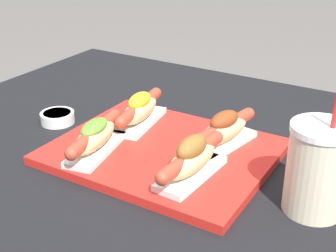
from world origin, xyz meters
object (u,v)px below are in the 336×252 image
Objects in this scene: hot_dog_0 at (95,137)px; hot_dog_3 at (224,130)px; hot_dog_2 at (140,110)px; drink_cup at (318,169)px; serving_tray at (163,152)px; sauce_bowl at (57,117)px; hot_dog_1 at (191,159)px.

hot_dog_3 is (0.20, 0.15, 0.00)m from hot_dog_0.
drink_cup is at bearing -13.79° from hot_dog_2.
hot_dog_0 is 0.99× the size of hot_dog_2.
hot_dog_0 is at bearing -142.97° from hot_dog_3.
serving_tray is 0.13m from hot_dog_3.
sauce_bowl is (-0.19, 0.09, -0.04)m from hot_dog_0.
sauce_bowl is 0.61m from drink_cup.
sauce_bowl is at bearing -171.05° from hot_dog_3.
hot_dog_1 is at bearing -169.85° from drink_cup.
hot_dog_2 is (-0.20, 0.14, -0.00)m from hot_dog_1.
hot_dog_2 is 2.59× the size of sauce_bowl.
hot_dog_0 is at bearing -175.80° from hot_dog_1.
hot_dog_1 is 0.40m from sauce_bowl.
hot_dog_2 is at bearing 145.82° from hot_dog_1.
hot_dog_1 is 1.01× the size of hot_dog_2.
drink_cup is (0.31, -0.03, 0.07)m from serving_tray.
drink_cup reaches higher than hot_dog_0.
hot_dog_2 is at bearing 179.97° from hot_dog_3.
hot_dog_1 is (0.21, 0.02, 0.00)m from hot_dog_0.
drink_cup is (0.60, -0.04, 0.06)m from sauce_bowl.
serving_tray is at bearing 38.37° from hot_dog_0.
hot_dog_1 reaches higher than hot_dog_0.
hot_dog_1 reaches higher than hot_dog_3.
serving_tray is 0.13m from hot_dog_2.
sauce_bowl is at bearing 176.27° from drink_cup.
hot_dog_1 is at bearing -34.18° from hot_dog_2.
hot_dog_3 is 0.94× the size of drink_cup.
hot_dog_0 reaches higher than sauce_bowl.
hot_dog_2 reaches higher than serving_tray.
hot_dog_0 reaches higher than serving_tray.
drink_cup reaches higher than hot_dog_2.
drink_cup is at bearing -25.72° from hot_dog_3.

